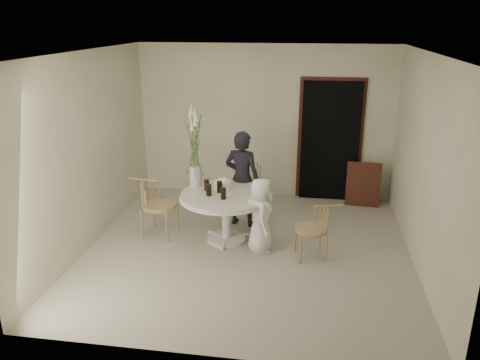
# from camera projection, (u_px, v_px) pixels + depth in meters

# --- Properties ---
(ground) EXTENTS (4.50, 4.50, 0.00)m
(ground) POSITION_uv_depth(u_px,v_px,m) (247.00, 249.00, 6.63)
(ground) COLOR beige
(ground) RESTS_ON ground
(room_shell) EXTENTS (4.50, 4.50, 4.50)m
(room_shell) POSITION_uv_depth(u_px,v_px,m) (248.00, 138.00, 6.09)
(room_shell) COLOR white
(room_shell) RESTS_ON ground
(doorway) EXTENTS (1.00, 0.10, 2.10)m
(doorway) POSITION_uv_depth(u_px,v_px,m) (330.00, 142.00, 8.16)
(doorway) COLOR black
(doorway) RESTS_ON ground
(door_trim) EXTENTS (1.12, 0.03, 2.22)m
(door_trim) POSITION_uv_depth(u_px,v_px,m) (330.00, 138.00, 8.18)
(door_trim) COLOR #512B1B
(door_trim) RESTS_ON ground
(table) EXTENTS (1.33, 1.33, 0.73)m
(table) POSITION_uv_depth(u_px,v_px,m) (226.00, 201.00, 6.71)
(table) COLOR white
(table) RESTS_ON ground
(picture_frame) EXTENTS (0.59, 0.22, 0.76)m
(picture_frame) POSITION_uv_depth(u_px,v_px,m) (363.00, 184.00, 8.07)
(picture_frame) COLOR #512B1B
(picture_frame) RESTS_ON ground
(chair_far) EXTENTS (0.50, 0.53, 0.83)m
(chair_far) POSITION_uv_depth(u_px,v_px,m) (248.00, 176.00, 8.00)
(chair_far) COLOR tan
(chair_far) RESTS_ON ground
(chair_right) EXTENTS (0.52, 0.49, 0.77)m
(chair_right) POSITION_uv_depth(u_px,v_px,m) (319.00, 223.00, 6.27)
(chair_right) COLOR tan
(chair_right) RESTS_ON ground
(chair_left) EXTENTS (0.56, 0.53, 0.87)m
(chair_left) POSITION_uv_depth(u_px,v_px,m) (151.00, 199.00, 6.93)
(chair_left) COLOR tan
(chair_left) RESTS_ON ground
(girl) EXTENTS (0.62, 0.47, 1.51)m
(girl) POSITION_uv_depth(u_px,v_px,m) (242.00, 179.00, 7.20)
(girl) COLOR black
(girl) RESTS_ON ground
(boy) EXTENTS (0.43, 0.58, 1.07)m
(boy) POSITION_uv_depth(u_px,v_px,m) (261.00, 216.00, 6.42)
(boy) COLOR white
(boy) RESTS_ON ground
(birthday_cake) EXTENTS (0.26, 0.26, 0.17)m
(birthday_cake) POSITION_uv_depth(u_px,v_px,m) (222.00, 185.00, 6.83)
(birthday_cake) COLOR white
(birthday_cake) RESTS_ON table
(cola_tumbler_a) EXTENTS (0.10, 0.10, 0.17)m
(cola_tumbler_a) POSITION_uv_depth(u_px,v_px,m) (209.00, 190.00, 6.57)
(cola_tumbler_a) COLOR black
(cola_tumbler_a) RESTS_ON table
(cola_tumbler_b) EXTENTS (0.08, 0.08, 0.16)m
(cola_tumbler_b) POSITION_uv_depth(u_px,v_px,m) (223.00, 193.00, 6.45)
(cola_tumbler_b) COLOR black
(cola_tumbler_b) RESTS_ON table
(cola_tumbler_c) EXTENTS (0.08, 0.08, 0.16)m
(cola_tumbler_c) POSITION_uv_depth(u_px,v_px,m) (207.00, 185.00, 6.77)
(cola_tumbler_c) COLOR black
(cola_tumbler_c) RESTS_ON table
(cola_tumbler_d) EXTENTS (0.08, 0.08, 0.17)m
(cola_tumbler_d) POSITION_uv_depth(u_px,v_px,m) (220.00, 187.00, 6.69)
(cola_tumbler_d) COLOR black
(cola_tumbler_d) RESTS_ON table
(plate_stack) EXTENTS (0.20, 0.20, 0.05)m
(plate_stack) POSITION_uv_depth(u_px,v_px,m) (254.00, 200.00, 6.38)
(plate_stack) COLOR white
(plate_stack) RESTS_ON table
(flower_vase) EXTENTS (0.17, 0.17, 1.26)m
(flower_vase) POSITION_uv_depth(u_px,v_px,m) (195.00, 148.00, 6.76)
(flower_vase) COLOR silver
(flower_vase) RESTS_ON table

